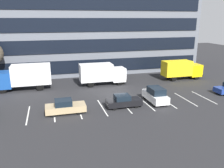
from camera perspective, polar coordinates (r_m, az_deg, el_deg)
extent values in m
plane|color=#262628|center=(32.21, 0.84, -2.73)|extent=(120.00, 120.00, 0.00)
cube|color=slate|center=(48.12, -5.32, 16.36)|extent=(41.18, 12.86, 21.60)
cube|color=black|center=(42.54, -3.47, 4.55)|extent=(39.54, 0.16, 2.30)
cube|color=black|center=(41.99, -3.55, 9.37)|extent=(39.54, 0.16, 2.30)
cube|color=black|center=(41.75, -3.64, 14.29)|extent=(39.54, 0.16, 2.30)
cube|color=black|center=(41.82, -3.73, 19.22)|extent=(39.54, 0.16, 2.30)
cube|color=silver|center=(27.36, -19.93, -7.13)|extent=(0.14, 5.40, 0.01)
cube|color=silver|center=(27.23, -14.02, -6.74)|extent=(0.14, 5.40, 0.01)
cube|color=silver|center=(27.39, -8.13, -6.28)|extent=(0.14, 5.40, 0.01)
cube|color=silver|center=(27.83, -2.38, -5.77)|extent=(0.14, 5.40, 0.01)
cube|color=silver|center=(28.53, 3.13, -5.22)|extent=(0.14, 5.40, 0.01)
cube|color=silver|center=(29.49, 8.31, -4.66)|extent=(0.14, 5.40, 0.01)
cube|color=silver|center=(30.67, 13.13, -4.11)|extent=(0.14, 5.40, 0.01)
cube|color=silver|center=(32.06, 17.56, -3.57)|extent=(0.14, 5.40, 0.01)
cube|color=silver|center=(33.62, 21.59, -3.07)|extent=(0.14, 5.40, 0.01)
cube|color=yellow|center=(43.45, 19.48, 3.25)|extent=(2.05, 2.24, 2.05)
cube|color=black|center=(43.95, 20.62, 3.83)|extent=(0.06, 1.88, 0.90)
cube|color=yellow|center=(41.49, 15.60, 3.75)|extent=(4.85, 2.33, 2.52)
cube|color=black|center=(44.25, 20.53, 2.19)|extent=(0.19, 2.24, 0.37)
cylinder|color=black|center=(44.43, 18.67, 2.23)|extent=(0.93, 0.28, 0.93)
cylinder|color=black|center=(42.90, 20.08, 1.64)|extent=(0.93, 0.28, 0.93)
cylinder|color=black|center=(42.15, 13.66, 1.92)|extent=(0.93, 0.28, 0.93)
cylinder|color=black|center=(40.54, 14.95, 1.29)|extent=(0.93, 0.28, 0.93)
cube|color=#194799|center=(37.01, -25.16, 0.94)|extent=(2.34, 2.56, 2.34)
cube|color=white|center=(36.38, -19.16, 2.28)|extent=(5.54, 2.66, 2.88)
cylinder|color=black|center=(36.25, -25.22, -1.28)|extent=(1.07, 0.32, 1.07)
cylinder|color=black|center=(38.34, -24.71, -0.35)|extent=(1.07, 0.32, 1.07)
cylinder|color=black|center=(35.67, -17.24, -0.72)|extent=(1.07, 0.32, 1.07)
cylinder|color=black|center=(37.79, -17.16, 0.19)|extent=(1.07, 0.32, 1.07)
cube|color=white|center=(37.53, 1.47, 2.41)|extent=(2.14, 2.34, 2.14)
cube|color=black|center=(37.74, 3.01, 3.13)|extent=(0.06, 1.96, 0.94)
cube|color=white|center=(36.56, -3.95, 2.88)|extent=(5.07, 2.44, 2.63)
cube|color=black|center=(38.08, 3.08, 1.15)|extent=(0.19, 2.34, 0.39)
cylinder|color=black|center=(38.72, 1.03, 1.19)|extent=(0.97, 0.29, 0.97)
cylinder|color=black|center=(36.86, 1.91, 0.44)|extent=(0.97, 0.29, 0.97)
cylinder|color=black|center=(37.72, -5.71, 0.72)|extent=(0.97, 0.29, 0.97)
cylinder|color=black|center=(35.81, -5.17, -0.08)|extent=(0.97, 0.29, 0.97)
cube|color=black|center=(27.88, 2.90, -4.47)|extent=(4.20, 1.76, 0.68)
cube|color=black|center=(27.61, 2.50, -3.28)|extent=(1.77, 1.55, 0.59)
cylinder|color=black|center=(29.08, 4.95, -4.25)|extent=(0.59, 0.22, 0.59)
cylinder|color=black|center=(27.74, 6.03, -5.27)|extent=(0.59, 0.22, 0.59)
cylinder|color=black|center=(28.30, -0.19, -4.75)|extent=(0.59, 0.22, 0.59)
cylinder|color=black|center=(26.93, 0.66, -5.84)|extent=(0.59, 0.22, 0.59)
cube|color=tan|center=(26.54, -11.30, -5.77)|extent=(4.42, 1.85, 0.72)
cube|color=black|center=(26.30, -11.86, -4.45)|extent=(1.86, 1.63, 0.62)
cylinder|color=black|center=(27.50, -8.45, -5.52)|extent=(0.62, 0.23, 0.62)
cylinder|color=black|center=(26.02, -8.01, -6.76)|extent=(0.62, 0.23, 0.62)
cylinder|color=black|center=(27.36, -14.36, -5.97)|extent=(0.62, 0.23, 0.62)
cylinder|color=black|center=(25.87, -14.27, -7.25)|extent=(0.62, 0.23, 0.62)
cylinder|color=black|center=(36.52, 24.51, -1.46)|extent=(0.60, 0.22, 0.60)
cube|color=white|center=(29.90, 10.54, -3.05)|extent=(1.83, 4.33, 0.89)
cube|color=black|center=(29.46, 10.80, -1.61)|extent=(1.61, 2.38, 0.80)
cylinder|color=black|center=(30.89, 8.05, -3.08)|extent=(0.21, 0.64, 0.64)
cylinder|color=black|center=(31.54, 10.74, -2.81)|extent=(0.21, 0.64, 0.64)
cylinder|color=black|center=(28.52, 10.24, -4.79)|extent=(0.21, 0.64, 0.64)
cylinder|color=black|center=(29.22, 13.10, -4.45)|extent=(0.21, 0.64, 0.64)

